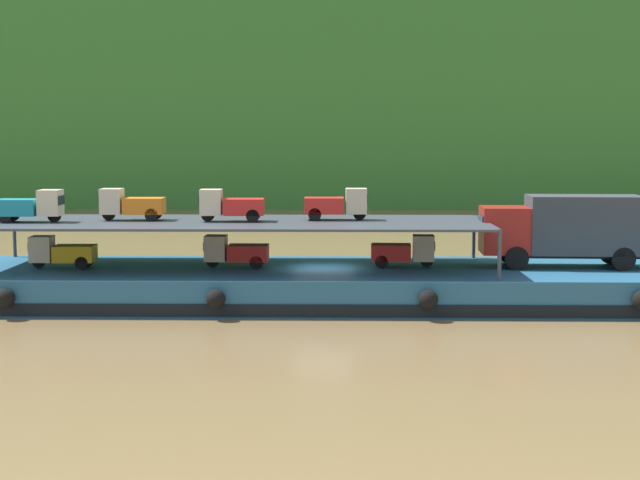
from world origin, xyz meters
The scene contains 11 objects.
ground_plane centered at (0.00, 0.00, 0.00)m, with size 400.00×400.00×0.00m, color brown.
cargo_barge centered at (0.00, -0.03, 0.75)m, with size 30.86×8.52×1.50m.
covered_lorry centered at (10.45, 0.41, 3.19)m, with size 7.91×2.52×3.10m.
cargo_rack centered at (-3.80, 0.00, 3.44)m, with size 21.66×7.11×2.00m.
mini_truck_lower_stern centered at (-11.23, -0.29, 2.19)m, with size 2.78×1.26×1.38m.
mini_truck_lower_aft centered at (-3.80, 0.06, 2.19)m, with size 2.76×1.24×1.38m.
mini_truck_lower_mid centered at (3.49, 0.34, 2.19)m, with size 2.79×1.29×1.38m.
mini_truck_upper_stern centered at (-12.40, -0.57, 4.19)m, with size 2.74×1.20×1.38m.
mini_truck_upper_mid centered at (-8.34, 0.41, 4.19)m, with size 2.75×1.22×1.38m.
mini_truck_upper_fore centered at (-3.96, -0.09, 4.19)m, with size 2.77×1.24×1.38m.
mini_truck_upper_bow centered at (0.58, 0.73, 4.19)m, with size 2.76×1.23×1.38m.
Camera 1 is at (0.59, -40.07, 7.06)m, focal length 52.80 mm.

